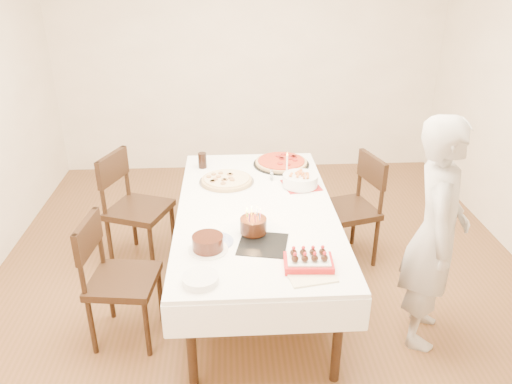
{
  "coord_description": "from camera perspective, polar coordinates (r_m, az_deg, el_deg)",
  "views": [
    {
      "loc": [
        -0.25,
        -3.34,
        2.43
      ],
      "look_at": [
        -0.07,
        -0.09,
        0.87
      ],
      "focal_mm": 35.0,
      "sensor_mm": 36.0,
      "label": 1
    }
  ],
  "objects": [
    {
      "name": "floor",
      "position": [
        4.14,
        0.87,
        -10.4
      ],
      "size": [
        5.0,
        5.0,
        0.0
      ],
      "primitive_type": "plane",
      "color": "brown",
      "rests_on": "ground"
    },
    {
      "name": "wall_back",
      "position": [
        5.94,
        -0.81,
        15.11
      ],
      "size": [
        4.5,
        0.04,
        2.7
      ],
      "primitive_type": "cube",
      "color": "white",
      "rests_on": "floor"
    },
    {
      "name": "dining_table",
      "position": [
        3.84,
        -0.0,
        -6.74
      ],
      "size": [
        1.65,
        2.36,
        0.75
      ],
      "primitive_type": "cube",
      "rotation": [
        0.0,
        0.0,
        -0.26
      ],
      "color": "white",
      "rests_on": "floor"
    },
    {
      "name": "chair_right_savory",
      "position": [
        4.28,
        10.39,
        -2.06
      ],
      "size": [
        0.6,
        0.6,
        0.95
      ],
      "primitive_type": null,
      "rotation": [
        0.0,
        0.0,
        0.27
      ],
      "color": "black",
      "rests_on": "floor"
    },
    {
      "name": "chair_left_savory",
      "position": [
        4.3,
        -13.19,
        -1.99
      ],
      "size": [
        0.64,
        0.64,
        0.98
      ],
      "primitive_type": null,
      "rotation": [
        0.0,
        0.0,
        2.78
      ],
      "color": "black",
      "rests_on": "floor"
    },
    {
      "name": "chair_left_dessert",
      "position": [
        3.49,
        -14.9,
        -9.78
      ],
      "size": [
        0.52,
        0.52,
        0.92
      ],
      "primitive_type": null,
      "rotation": [
        0.0,
        0.0,
        3.02
      ],
      "color": "black",
      "rests_on": "floor"
    },
    {
      "name": "person",
      "position": [
        3.42,
        19.83,
        -4.61
      ],
      "size": [
        0.56,
        0.68,
        1.6
      ],
      "primitive_type": "imported",
      "rotation": [
        0.0,
        0.0,
        1.22
      ],
      "color": "#B1ACA7",
      "rests_on": "floor"
    },
    {
      "name": "pizza_white",
      "position": [
        4.05,
        -3.38,
        1.36
      ],
      "size": [
        0.55,
        0.55,
        0.04
      ],
      "primitive_type": "cylinder",
      "rotation": [
        0.0,
        0.0,
        0.28
      ],
      "color": "beige",
      "rests_on": "dining_table"
    },
    {
      "name": "pizza_pepperoni",
      "position": [
        4.4,
        2.9,
        3.4
      ],
      "size": [
        0.62,
        0.62,
        0.04
      ],
      "primitive_type": "cylinder",
      "rotation": [
        0.0,
        0.0,
        -0.3
      ],
      "color": "red",
      "rests_on": "dining_table"
    },
    {
      "name": "red_placemat",
      "position": [
        4.02,
        5.17,
        0.75
      ],
      "size": [
        0.32,
        0.32,
        0.01
      ],
      "primitive_type": "cube",
      "rotation": [
        0.0,
        0.0,
        0.2
      ],
      "color": "#B21E1E",
      "rests_on": "dining_table"
    },
    {
      "name": "pasta_bowl",
      "position": [
        3.98,
        5.08,
        1.36
      ],
      "size": [
        0.33,
        0.33,
        0.09
      ],
      "primitive_type": "cylinder",
      "rotation": [
        0.0,
        0.0,
        0.21
      ],
      "color": "white",
      "rests_on": "dining_table"
    },
    {
      "name": "taper_candle",
      "position": [
        4.04,
        3.55,
        2.92
      ],
      "size": [
        0.06,
        0.06,
        0.25
      ],
      "primitive_type": "cylinder",
      "rotation": [
        0.0,
        0.0,
        0.27
      ],
      "color": "white",
      "rests_on": "dining_table"
    },
    {
      "name": "shaker_pair",
      "position": [
        4.08,
        1.82,
        1.88
      ],
      "size": [
        0.09,
        0.09,
        0.08
      ],
      "primitive_type": null,
      "rotation": [
        0.0,
        0.0,
        -0.31
      ],
      "color": "white",
      "rests_on": "dining_table"
    },
    {
      "name": "cola_glass",
      "position": [
        4.34,
        -6.15,
        3.61
      ],
      "size": [
        0.08,
        0.08,
        0.13
      ],
      "primitive_type": "cylinder",
      "rotation": [
        0.0,
        0.0,
        0.19
      ],
      "color": "black",
      "rests_on": "dining_table"
    },
    {
      "name": "layer_cake",
      "position": [
        3.14,
        -5.52,
        -5.85
      ],
      "size": [
        0.31,
        0.31,
        0.1
      ],
      "primitive_type": "cylinder",
      "rotation": [
        0.0,
        0.0,
        -0.3
      ],
      "color": "black",
      "rests_on": "dining_table"
    },
    {
      "name": "cake_board",
      "position": [
        3.21,
        0.78,
        -6.02
      ],
      "size": [
        0.36,
        0.36,
        0.01
      ],
      "primitive_type": "cube",
      "rotation": [
        0.0,
        0.0,
        -0.21
      ],
      "color": "black",
      "rests_on": "dining_table"
    },
    {
      "name": "birthday_cake",
      "position": [
        3.28,
        -0.31,
        -3.32
      ],
      "size": [
        0.18,
        0.18,
        0.16
      ],
      "primitive_type": "cylinder",
      "rotation": [
        0.0,
        0.0,
        0.04
      ],
      "color": "#3B1910",
      "rests_on": "dining_table"
    },
    {
      "name": "strawberry_box",
      "position": [
        2.99,
        6.02,
        -7.93
      ],
      "size": [
        0.3,
        0.21,
        0.07
      ],
      "primitive_type": null,
      "rotation": [
        0.0,
        0.0,
        -0.06
      ],
      "color": "#B51417",
      "rests_on": "dining_table"
    },
    {
      "name": "box_lid",
      "position": [
        2.93,
        6.37,
        -9.59
      ],
      "size": [
        0.3,
        0.22,
        0.02
      ],
      "primitive_type": "cube",
      "rotation": [
        0.0,
        0.0,
        0.18
      ],
      "color": "beige",
      "rests_on": "dining_table"
    },
    {
      "name": "plate_stack",
      "position": [
        2.87,
        -6.38,
        -9.87
      ],
      "size": [
        0.28,
        0.28,
        0.04
      ],
      "primitive_type": "cylinder",
      "rotation": [
        0.0,
        0.0,
        -0.43
      ],
      "color": "white",
      "rests_on": "dining_table"
    },
    {
      "name": "china_plate",
      "position": [
        3.24,
        -4.64,
        -5.65
      ],
      "size": [
        0.3,
        0.3,
        0.01
      ],
      "primitive_type": "cylinder",
      "rotation": [
        0.0,
        0.0,
        -0.37
      ],
      "color": "white",
      "rests_on": "dining_table"
    }
  ]
}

